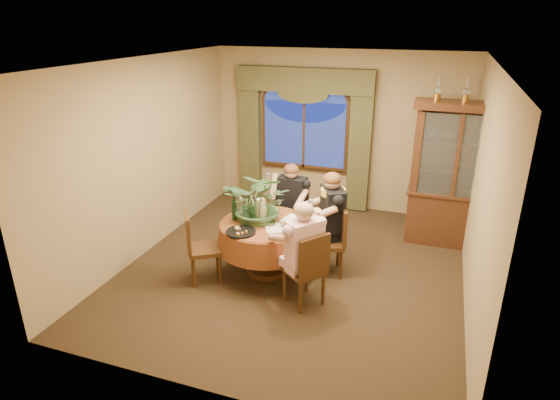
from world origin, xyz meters
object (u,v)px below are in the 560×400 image
(oil_lamp_left, at_px, (438,88))
(centerpiece_plant, at_px, (260,177))
(chair_back, at_px, (291,216))
(wine_bottle_0, at_px, (240,205))
(oil_lamp_center, at_px, (467,90))
(stoneware_vase, at_px, (261,209))
(dining_table, at_px, (266,248))
(wine_bottle_4, at_px, (251,205))
(chair_right, at_px, (304,268))
(oil_lamp_right, at_px, (496,91))
(wine_bottle_3, at_px, (252,211))
(chair_front_left, at_px, (205,247))
(china_cabinet, at_px, (454,176))
(person_pink, at_px, (304,256))
(wine_bottle_2, at_px, (234,208))
(chair_back_right, at_px, (328,241))
(wine_bottle_1, at_px, (252,208))
(person_back, at_px, (292,206))
(person_scarf, at_px, (332,221))
(olive_bowl, at_px, (271,223))

(oil_lamp_left, height_order, centerpiece_plant, oil_lamp_left)
(chair_back, height_order, centerpiece_plant, centerpiece_plant)
(oil_lamp_left, bearing_deg, wine_bottle_0, -143.95)
(oil_lamp_center, xyz_separation_m, stoneware_vase, (-2.42, -1.70, -1.46))
(dining_table, xyz_separation_m, wine_bottle_4, (-0.27, 0.14, 0.54))
(chair_back, bearing_deg, oil_lamp_left, -150.92)
(chair_right, distance_m, wine_bottle_4, 1.24)
(oil_lamp_right, distance_m, chair_back, 3.35)
(wine_bottle_0, relative_size, wine_bottle_3, 1.00)
(chair_front_left, relative_size, wine_bottle_3, 2.91)
(centerpiece_plant, bearing_deg, wine_bottle_4, 166.28)
(china_cabinet, relative_size, person_pink, 1.63)
(chair_back, bearing_deg, chair_right, 117.64)
(wine_bottle_2, relative_size, wine_bottle_4, 1.00)
(wine_bottle_0, bearing_deg, chair_back, 60.45)
(oil_lamp_left, distance_m, chair_back, 2.80)
(chair_front_left, distance_m, wine_bottle_3, 0.78)
(chair_right, relative_size, chair_back_right, 1.00)
(chair_right, xyz_separation_m, centerpiece_plant, (-0.80, 0.63, 0.87))
(oil_lamp_right, xyz_separation_m, wine_bottle_1, (-2.92, -1.73, -1.44))
(china_cabinet, relative_size, chair_back_right, 2.27)
(person_back, bearing_deg, centerpiece_plant, 81.50)
(oil_lamp_right, xyz_separation_m, wine_bottle_2, (-3.13, -1.84, -1.44))
(wine_bottle_0, bearing_deg, oil_lamp_center, 32.08)
(dining_table, relative_size, oil_lamp_left, 3.86)
(oil_lamp_center, relative_size, person_pink, 0.25)
(china_cabinet, xyz_separation_m, chair_back, (-2.26, -0.89, -0.61))
(person_scarf, height_order, stoneware_vase, person_scarf)
(person_pink, distance_m, person_scarf, 1.00)
(stoneware_vase, xyz_separation_m, wine_bottle_4, (-0.17, 0.05, 0.02))
(oil_lamp_left, distance_m, centerpiece_plant, 2.84)
(person_pink, height_order, wine_bottle_0, person_pink)
(person_pink, xyz_separation_m, wine_bottle_0, (-1.11, 0.64, 0.25))
(olive_bowl, distance_m, wine_bottle_2, 0.53)
(person_pink, xyz_separation_m, olive_bowl, (-0.62, 0.53, 0.10))
(oil_lamp_right, height_order, wine_bottle_3, oil_lamp_right)
(chair_back, xyz_separation_m, olive_bowl, (0.02, -0.94, 0.29))
(oil_lamp_center, xyz_separation_m, centerpiece_plant, (-2.43, -1.69, -1.01))
(chair_back, bearing_deg, wine_bottle_2, 66.40)
(oil_lamp_left, xyz_separation_m, wine_bottle_1, (-2.16, -1.73, -1.44))
(oil_lamp_center, xyz_separation_m, person_back, (-2.24, -0.90, -1.69))
(wine_bottle_0, xyz_separation_m, wine_bottle_2, (-0.03, -0.13, 0.00))
(centerpiece_plant, bearing_deg, chair_front_left, -137.28)
(chair_back_right, xyz_separation_m, wine_bottle_0, (-1.19, -0.19, 0.44))
(wine_bottle_4, bearing_deg, centerpiece_plant, -13.72)
(wine_bottle_3, bearing_deg, oil_lamp_right, 32.69)
(oil_lamp_right, relative_size, wine_bottle_1, 1.03)
(dining_table, height_order, wine_bottle_0, wine_bottle_0)
(person_pink, relative_size, wine_bottle_0, 4.06)
(person_scarf, height_order, olive_bowl, person_scarf)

